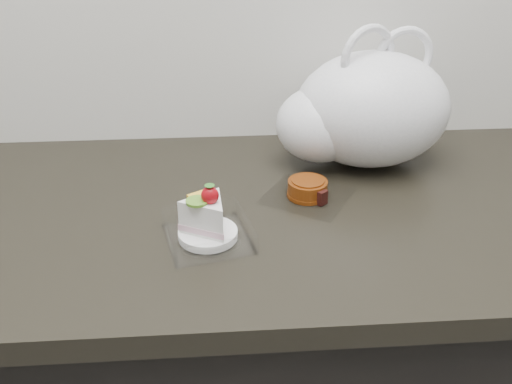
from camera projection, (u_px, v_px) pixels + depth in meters
cake_tray at (207, 225)px, 0.89m from camera, size 0.15×0.15×0.10m
mooncake_wrap at (308, 190)px, 1.02m from camera, size 0.19×0.19×0.03m
plastic_bag at (362, 111)px, 1.10m from camera, size 0.38×0.31×0.28m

